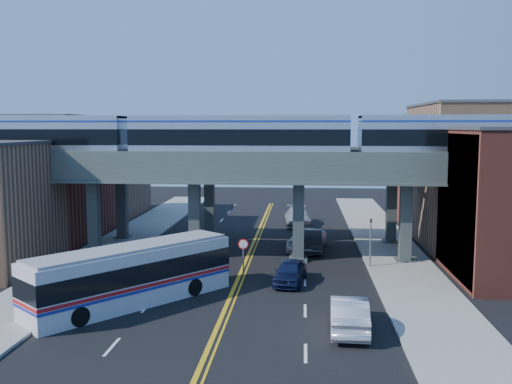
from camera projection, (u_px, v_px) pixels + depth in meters
ground at (234, 289)px, 36.08m from camera, size 120.00×120.00×0.00m
sidewalk_west at (110, 250)px, 46.91m from camera, size 5.00×70.00×0.16m
sidewalk_east at (393, 255)px, 45.02m from camera, size 5.00×70.00×0.16m
building_west_b at (56, 177)px, 52.80m from camera, size 8.00×14.00×11.00m
building_west_c at (105, 180)px, 65.84m from camera, size 8.00×10.00×8.00m
building_east_b at (466, 175)px, 49.71m from camera, size 8.00×14.00×12.00m
building_east_c at (432, 178)px, 62.75m from camera, size 8.00×10.00×9.00m
mural_panel at (455, 208)px, 38.29m from camera, size 0.10×9.50×9.50m
elevated_viaduct_near at (246, 176)px, 43.25m from camera, size 52.00×3.60×7.40m
elevated_viaduct_far at (254, 169)px, 50.18m from camera, size 52.00×3.60×7.40m
transit_train at (240, 137)px, 42.95m from camera, size 50.59×3.17×3.71m
stop_sign at (243, 251)px, 38.82m from camera, size 0.76×0.09×2.63m
traffic_signal at (371, 237)px, 41.00m from camera, size 0.15×0.18×4.10m
transit_bus at (132, 276)px, 32.82m from camera, size 10.23×11.49×3.25m
car_lane_a at (290, 272)px, 37.23m from camera, size 2.41×4.72×1.54m
car_lane_b at (311, 241)px, 46.77m from camera, size 1.89×5.17×1.69m
car_lane_c at (307, 240)px, 47.23m from camera, size 3.60×6.38×1.68m
car_lane_d at (298, 217)px, 59.12m from camera, size 2.84×6.28×1.79m
car_parked_curb at (349, 313)px, 28.65m from camera, size 2.06×5.37×1.75m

